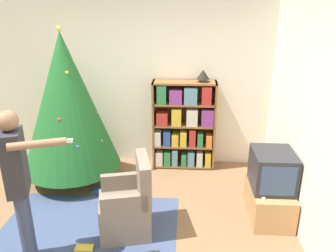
% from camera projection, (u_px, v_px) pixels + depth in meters
% --- Properties ---
extents(ground_plane, '(14.00, 14.00, 0.00)m').
position_uv_depth(ground_plane, '(116.00, 243.00, 3.65)').
color(ground_plane, '#846042').
extents(wall_back, '(8.00, 0.10, 2.60)m').
position_uv_depth(wall_back, '(140.00, 85.00, 5.24)').
color(wall_back, silver).
rests_on(wall_back, ground_plane).
extents(wall_right, '(0.10, 8.00, 2.60)m').
position_uv_depth(wall_right, '(329.00, 139.00, 3.08)').
color(wall_right, silver).
rests_on(wall_right, ground_plane).
extents(area_rug, '(2.08, 1.97, 0.01)m').
position_uv_depth(area_rug, '(82.00, 244.00, 3.62)').
color(area_rug, '#3D4C70').
rests_on(area_rug, ground_plane).
extents(bookshelf, '(0.98, 0.31, 1.41)m').
position_uv_depth(bookshelf, '(184.00, 125.00, 5.18)').
color(bookshelf, brown).
rests_on(bookshelf, ground_plane).
extents(tv_stand, '(0.48, 0.79, 0.41)m').
position_uv_depth(tv_stand, '(269.00, 201.00, 4.06)').
color(tv_stand, tan).
rests_on(tv_stand, ground_plane).
extents(television, '(0.48, 0.56, 0.46)m').
position_uv_depth(television, '(272.00, 170.00, 3.91)').
color(television, '#28282D').
rests_on(television, tv_stand).
extents(game_remote, '(0.04, 0.12, 0.02)m').
position_uv_depth(game_remote, '(263.00, 196.00, 3.77)').
color(game_remote, white).
rests_on(game_remote, tv_stand).
extents(christmas_tree, '(1.41, 1.41, 2.25)m').
position_uv_depth(christmas_tree, '(67.00, 103.00, 4.63)').
color(christmas_tree, '#4C3323').
rests_on(christmas_tree, ground_plane).
extents(armchair, '(0.68, 0.68, 0.92)m').
position_uv_depth(armchair, '(128.00, 207.00, 3.74)').
color(armchair, '#7A6B5B').
rests_on(armchair, ground_plane).
extents(standing_person, '(0.72, 0.44, 1.63)m').
position_uv_depth(standing_person, '(19.00, 178.00, 3.06)').
color(standing_person, '#38425B').
rests_on(standing_person, ground_plane).
extents(table_lamp, '(0.20, 0.20, 0.18)m').
position_uv_depth(table_lamp, '(203.00, 75.00, 4.89)').
color(table_lamp, '#473828').
rests_on(table_lamp, bookshelf).
extents(book_pile_near_tree, '(0.24, 0.19, 0.06)m').
position_uv_depth(book_pile_near_tree, '(99.00, 191.00, 4.61)').
color(book_pile_near_tree, '#2D7A42').
rests_on(book_pile_near_tree, ground_plane).
extents(book_pile_by_chair, '(0.20, 0.13, 0.04)m').
position_uv_depth(book_pile_by_chair, '(84.00, 249.00, 3.52)').
color(book_pile_by_chair, '#284C93').
rests_on(book_pile_by_chair, ground_plane).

